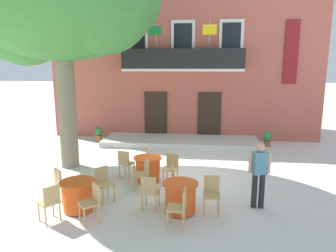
# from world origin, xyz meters

# --- Properties ---
(ground_plane) EXTENTS (120.00, 120.00, 0.00)m
(ground_plane) POSITION_xyz_m (0.00, 0.00, 0.00)
(ground_plane) COLOR silver
(building_facade) EXTENTS (13.00, 5.09, 7.50)m
(building_facade) POSITION_xyz_m (-0.52, 6.99, 3.75)
(building_facade) COLOR #BC5B4C
(building_facade) RESTS_ON ground
(entrance_step_platform) EXTENTS (7.03, 2.14, 0.25)m
(entrance_step_platform) POSITION_xyz_m (-0.52, 3.93, 0.12)
(entrance_step_platform) COLOR silver
(entrance_step_platform) RESTS_ON ground
(plane_tree) EXTENTS (6.74, 5.91, 7.63)m
(plane_tree) POSITION_xyz_m (-4.30, 0.38, 5.51)
(plane_tree) COLOR #7F755B
(plane_tree) RESTS_ON ground
(cafe_table_near_tree) EXTENTS (0.86, 0.86, 0.76)m
(cafe_table_near_tree) POSITION_xyz_m (-0.04, -2.75, 0.39)
(cafe_table_near_tree) COLOR #EA561E
(cafe_table_near_tree) RESTS_ON ground
(cafe_chair_near_tree_0) EXTENTS (0.40, 0.40, 0.91)m
(cafe_chair_near_tree_0) POSITION_xyz_m (0.71, -2.68, 0.53)
(cafe_chair_near_tree_0) COLOR tan
(cafe_chair_near_tree_0) RESTS_ON ground
(cafe_chair_near_tree_1) EXTENTS (0.44, 0.44, 0.91)m
(cafe_chair_near_tree_1) POSITION_xyz_m (-0.20, -2.01, 0.53)
(cafe_chair_near_tree_1) COLOR tan
(cafe_chair_near_tree_1) RESTS_ON ground
(cafe_chair_near_tree_2) EXTENTS (0.44, 0.44, 0.91)m
(cafe_chair_near_tree_2) POSITION_xyz_m (-0.79, -2.75, 0.53)
(cafe_chair_near_tree_2) COLOR tan
(cafe_chair_near_tree_2) RESTS_ON ground
(cafe_chair_near_tree_3) EXTENTS (0.42, 0.42, 0.91)m
(cafe_chair_near_tree_3) POSITION_xyz_m (0.00, -3.50, 0.53)
(cafe_chair_near_tree_3) COLOR tan
(cafe_chair_near_tree_3) RESTS_ON ground
(cafe_table_middle) EXTENTS (0.86, 0.86, 0.76)m
(cafe_table_middle) POSITION_xyz_m (-1.20, -0.77, 0.39)
(cafe_table_middle) COLOR #EA561E
(cafe_table_middle) RESTS_ON ground
(cafe_chair_middle_0) EXTENTS (0.48, 0.48, 0.91)m
(cafe_chair_middle_0) POSITION_xyz_m (-0.45, -0.87, 0.53)
(cafe_chair_middle_0) COLOR tan
(cafe_chair_middle_0) RESTS_ON ground
(cafe_chair_middle_1) EXTENTS (0.43, 0.43, 0.91)m
(cafe_chair_middle_1) POSITION_xyz_m (-1.21, -0.01, 0.53)
(cafe_chair_middle_1) COLOR tan
(cafe_chair_middle_1) RESTS_ON ground
(cafe_chair_middle_2) EXTENTS (0.49, 0.49, 0.91)m
(cafe_chair_middle_2) POSITION_xyz_m (-1.94, -0.63, 0.53)
(cafe_chair_middle_2) COLOR tan
(cafe_chair_middle_2) RESTS_ON ground
(cafe_chair_middle_3) EXTENTS (0.43, 0.43, 0.91)m
(cafe_chair_middle_3) POSITION_xyz_m (-1.19, -1.52, 0.53)
(cafe_chair_middle_3) COLOR tan
(cafe_chair_middle_3) RESTS_ON ground
(cafe_table_front) EXTENTS (0.86, 0.86, 0.76)m
(cafe_table_front) POSITION_xyz_m (-2.54, -2.94, 0.39)
(cafe_table_front) COLOR #EA561E
(cafe_table_front) RESTS_ON ground
(cafe_chair_front_0) EXTENTS (0.56, 0.56, 0.91)m
(cafe_chair_front_0) POSITION_xyz_m (-1.99, -3.46, 0.53)
(cafe_chair_front_0) COLOR tan
(cafe_chair_front_0) RESTS_ON ground
(cafe_chair_front_1) EXTENTS (0.56, 0.56, 0.91)m
(cafe_chair_front_1) POSITION_xyz_m (-2.10, -2.33, 0.53)
(cafe_chair_front_1) COLOR tan
(cafe_chair_front_1) RESTS_ON ground
(cafe_chair_front_2) EXTENTS (0.56, 0.56, 0.91)m
(cafe_chair_front_2) POSITION_xyz_m (-3.15, -2.50, 0.53)
(cafe_chair_front_2) COLOR tan
(cafe_chair_front_2) RESTS_ON ground
(cafe_chair_front_3) EXTENTS (0.56, 0.56, 0.91)m
(cafe_chair_front_3) POSITION_xyz_m (-2.93, -3.58, 0.53)
(cafe_chair_front_3) COLOR tan
(cafe_chair_front_3) RESTS_ON ground
(ground_planter_left) EXTENTS (0.35, 0.35, 0.73)m
(ground_planter_left) POSITION_xyz_m (-4.38, 3.90, 0.41)
(ground_planter_left) COLOR #995638
(ground_planter_left) RESTS_ON ground
(ground_planter_right) EXTENTS (0.39, 0.39, 0.68)m
(ground_planter_right) POSITION_xyz_m (3.35, 3.98, 0.38)
(ground_planter_right) COLOR #995638
(ground_planter_right) RESTS_ON ground
(pedestrian_near_entrance) EXTENTS (0.53, 0.32, 1.69)m
(pedestrian_near_entrance) POSITION_xyz_m (1.88, -2.28, 0.95)
(pedestrian_near_entrance) COLOR #232328
(pedestrian_near_entrance) RESTS_ON ground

